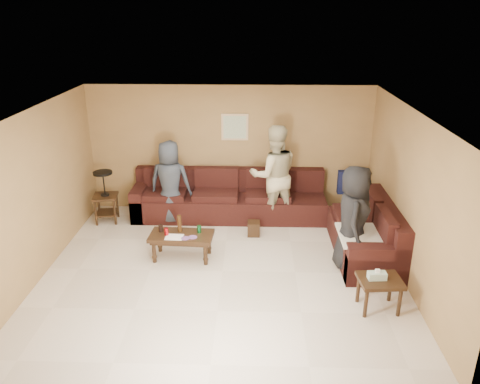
{
  "coord_description": "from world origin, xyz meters",
  "views": [
    {
      "loc": [
        0.47,
        -6.33,
        3.85
      ],
      "look_at": [
        0.25,
        0.85,
        1.0
      ],
      "focal_mm": 35.0,
      "sensor_mm": 36.0,
      "label": 1
    }
  ],
  "objects_px": {
    "person_middle": "(274,175)",
    "side_table_right": "(379,283)",
    "person_left": "(170,182)",
    "end_table_left": "(105,196)",
    "person_right": "(353,218)",
    "sectional_sofa": "(272,213)",
    "coffee_table": "(181,238)",
    "waste_bin": "(254,228)"
  },
  "relations": [
    {
      "from": "end_table_left",
      "to": "person_left",
      "type": "height_order",
      "value": "person_left"
    },
    {
      "from": "person_middle",
      "to": "sectional_sofa",
      "type": "bearing_deg",
      "value": 73.32
    },
    {
      "from": "coffee_table",
      "to": "person_middle",
      "type": "xyz_separation_m",
      "value": [
        1.54,
        1.44,
        0.58
      ]
    },
    {
      "from": "end_table_left",
      "to": "person_middle",
      "type": "distance_m",
      "value": 3.21
    },
    {
      "from": "end_table_left",
      "to": "side_table_right",
      "type": "height_order",
      "value": "end_table_left"
    },
    {
      "from": "coffee_table",
      "to": "end_table_left",
      "type": "bearing_deg",
      "value": 140.25
    },
    {
      "from": "end_table_left",
      "to": "person_right",
      "type": "relative_size",
      "value": 0.6
    },
    {
      "from": "person_left",
      "to": "side_table_right",
      "type": "bearing_deg",
      "value": 144.91
    },
    {
      "from": "side_table_right",
      "to": "person_right",
      "type": "height_order",
      "value": "person_right"
    },
    {
      "from": "sectional_sofa",
      "to": "side_table_right",
      "type": "bearing_deg",
      "value": -60.65
    },
    {
      "from": "sectional_sofa",
      "to": "person_middle",
      "type": "xyz_separation_m",
      "value": [
        0.03,
        0.33,
        0.62
      ]
    },
    {
      "from": "side_table_right",
      "to": "person_right",
      "type": "distance_m",
      "value": 1.21
    },
    {
      "from": "end_table_left",
      "to": "person_left",
      "type": "xyz_separation_m",
      "value": [
        1.24,
        0.04,
        0.27
      ]
    },
    {
      "from": "person_left",
      "to": "person_middle",
      "type": "height_order",
      "value": "person_middle"
    },
    {
      "from": "sectional_sofa",
      "to": "coffee_table",
      "type": "height_order",
      "value": "sectional_sofa"
    },
    {
      "from": "sectional_sofa",
      "to": "person_middle",
      "type": "relative_size",
      "value": 2.45
    },
    {
      "from": "coffee_table",
      "to": "side_table_right",
      "type": "height_order",
      "value": "coffee_table"
    },
    {
      "from": "end_table_left",
      "to": "sectional_sofa",
      "type": "bearing_deg",
      "value": -4.73
    },
    {
      "from": "person_right",
      "to": "waste_bin",
      "type": "bearing_deg",
      "value": 64.15
    },
    {
      "from": "waste_bin",
      "to": "person_middle",
      "type": "relative_size",
      "value": 0.14
    },
    {
      "from": "person_middle",
      "to": "side_table_right",
      "type": "bearing_deg",
      "value": 104.98
    },
    {
      "from": "end_table_left",
      "to": "waste_bin",
      "type": "bearing_deg",
      "value": -10.32
    },
    {
      "from": "person_middle",
      "to": "person_right",
      "type": "height_order",
      "value": "person_middle"
    },
    {
      "from": "side_table_right",
      "to": "person_middle",
      "type": "distance_m",
      "value": 3.11
    },
    {
      "from": "coffee_table",
      "to": "person_left",
      "type": "xyz_separation_m",
      "value": [
        -0.4,
        1.41,
        0.43
      ]
    },
    {
      "from": "person_middle",
      "to": "person_right",
      "type": "xyz_separation_m",
      "value": [
        1.15,
        -1.64,
        -0.11
      ]
    },
    {
      "from": "person_left",
      "to": "person_right",
      "type": "relative_size",
      "value": 0.95
    },
    {
      "from": "waste_bin",
      "to": "person_left",
      "type": "bearing_deg",
      "value": 160.45
    },
    {
      "from": "sectional_sofa",
      "to": "side_table_right",
      "type": "xyz_separation_m",
      "value": [
        1.36,
        -2.42,
        0.08
      ]
    },
    {
      "from": "coffee_table",
      "to": "person_middle",
      "type": "distance_m",
      "value": 2.19
    },
    {
      "from": "person_left",
      "to": "end_table_left",
      "type": "bearing_deg",
      "value": 6.86
    },
    {
      "from": "coffee_table",
      "to": "person_left",
      "type": "relative_size",
      "value": 0.66
    },
    {
      "from": "person_right",
      "to": "sectional_sofa",
      "type": "bearing_deg",
      "value": 51.2
    },
    {
      "from": "coffee_table",
      "to": "side_table_right",
      "type": "xyz_separation_m",
      "value": [
        2.87,
        -1.32,
        0.04
      ]
    },
    {
      "from": "end_table_left",
      "to": "person_right",
      "type": "distance_m",
      "value": 4.62
    },
    {
      "from": "person_left",
      "to": "person_right",
      "type": "bearing_deg",
      "value": 157.23
    },
    {
      "from": "sectional_sofa",
      "to": "person_left",
      "type": "bearing_deg",
      "value": 170.89
    },
    {
      "from": "person_middle",
      "to": "person_right",
      "type": "relative_size",
      "value": 1.13
    },
    {
      "from": "sectional_sofa",
      "to": "waste_bin",
      "type": "xyz_separation_m",
      "value": [
        -0.33,
        -0.25,
        -0.2
      ]
    },
    {
      "from": "side_table_right",
      "to": "person_left",
      "type": "xyz_separation_m",
      "value": [
        -3.26,
        2.73,
        0.39
      ]
    },
    {
      "from": "person_middle",
      "to": "coffee_table",
      "type": "bearing_deg",
      "value": 32.31
    },
    {
      "from": "coffee_table",
      "to": "person_middle",
      "type": "relative_size",
      "value": 0.55
    }
  ]
}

